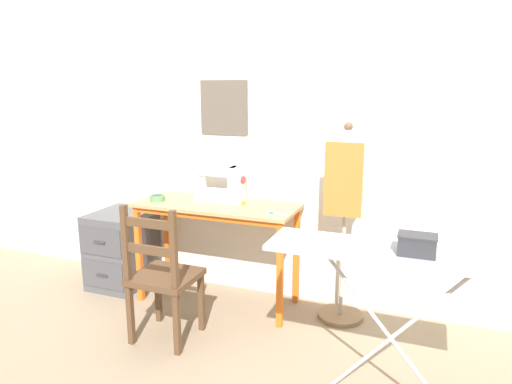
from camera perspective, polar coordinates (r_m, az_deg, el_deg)
ground_plane at (r=3.47m, az=-6.52°, el=-14.97°), size 14.00×14.00×0.00m
wall_back at (r=3.58m, az=-2.96°, el=7.42°), size 10.00×0.07×2.55m
sewing_table at (r=3.40m, az=-5.03°, el=-3.22°), size 1.21×0.48×0.78m
sewing_machine at (r=3.44m, az=-4.18°, el=0.93°), size 0.37×0.16×0.29m
fabric_bowl at (r=3.53m, az=-12.24°, el=-0.73°), size 0.11×0.11×0.04m
scissors at (r=3.10m, az=2.49°, el=-2.71°), size 0.15×0.06×0.01m
thread_spool_near_machine at (r=3.30m, az=-1.59°, el=-1.42°), size 0.04×0.04×0.04m
wooden_chair at (r=3.02m, az=-11.58°, el=-10.38°), size 0.40×0.38×0.92m
filing_cabinet at (r=3.99m, az=-16.41°, el=-6.76°), size 0.42×0.53×0.62m
dress_form at (r=3.13m, az=11.16°, el=0.81°), size 0.32×0.32×1.40m
ironing_board at (r=2.24m, az=17.13°, el=-8.20°), size 1.21×0.32×0.88m
storage_box at (r=2.18m, az=19.49°, el=-6.22°), size 0.17×0.12×0.10m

